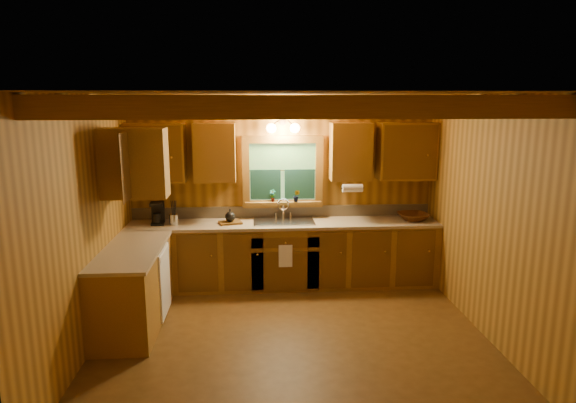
% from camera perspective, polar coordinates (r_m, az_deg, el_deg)
% --- Properties ---
extents(room, '(4.20, 4.20, 4.20)m').
position_cam_1_polar(room, '(5.17, 0.62, -2.34)').
color(room, '#583915').
rests_on(room, ground).
extents(ceiling_beams, '(4.20, 2.54, 0.18)m').
position_cam_1_polar(ceiling_beams, '(5.02, 0.65, 10.96)').
color(ceiling_beams, brown).
rests_on(ceiling_beams, room).
extents(base_cabinets, '(4.20, 2.22, 0.86)m').
position_cam_1_polar(base_cabinets, '(6.64, -4.58, -7.01)').
color(base_cabinets, brown).
rests_on(base_cabinets, ground).
extents(countertop, '(4.20, 2.24, 0.04)m').
position_cam_1_polar(countertop, '(6.51, -4.53, -3.24)').
color(countertop, tan).
rests_on(countertop, base_cabinets).
extents(backsplash, '(4.20, 0.02, 0.16)m').
position_cam_1_polar(backsplash, '(7.08, -0.61, -1.15)').
color(backsplash, tan).
rests_on(backsplash, room).
extents(dishwasher_panel, '(0.02, 0.60, 0.80)m').
position_cam_1_polar(dishwasher_panel, '(6.16, -13.86, -8.84)').
color(dishwasher_panel, white).
rests_on(dishwasher_panel, base_cabinets).
extents(upper_cabinets, '(4.19, 1.77, 0.78)m').
position_cam_1_polar(upper_cabinets, '(6.47, -5.41, 5.31)').
color(upper_cabinets, brown).
rests_on(upper_cabinets, room).
extents(window, '(1.12, 0.08, 1.00)m').
position_cam_1_polar(window, '(6.96, -0.61, 3.23)').
color(window, brown).
rests_on(window, room).
extents(window_sill, '(1.06, 0.14, 0.04)m').
position_cam_1_polar(window_sill, '(6.98, -0.58, -0.15)').
color(window_sill, brown).
rests_on(window_sill, room).
extents(wall_sconce, '(0.45, 0.21, 0.17)m').
position_cam_1_polar(wall_sconce, '(6.77, -0.56, 8.40)').
color(wall_sconce, black).
rests_on(wall_sconce, room).
extents(paper_towel_roll, '(0.27, 0.11, 0.11)m').
position_cam_1_polar(paper_towel_roll, '(6.77, 7.36, 1.53)').
color(paper_towel_roll, white).
rests_on(paper_towel_roll, upper_cabinets).
extents(dish_towel, '(0.18, 0.01, 0.30)m').
position_cam_1_polar(dish_towel, '(6.60, -0.28, -6.25)').
color(dish_towel, white).
rests_on(dish_towel, base_cabinets).
extents(sink, '(0.82, 0.48, 0.43)m').
position_cam_1_polar(sink, '(6.83, -0.47, -2.69)').
color(sink, silver).
rests_on(sink, countertop).
extents(coffee_maker, '(0.17, 0.22, 0.30)m').
position_cam_1_polar(coffee_maker, '(6.90, -14.65, -1.29)').
color(coffee_maker, black).
rests_on(coffee_maker, countertop).
extents(utensil_crock, '(0.12, 0.12, 0.33)m').
position_cam_1_polar(utensil_crock, '(6.81, -12.91, -1.95)').
color(utensil_crock, silver).
rests_on(utensil_crock, countertop).
extents(cutting_board, '(0.34, 0.28, 0.03)m').
position_cam_1_polar(cutting_board, '(6.77, -6.60, -2.40)').
color(cutting_board, brown).
rests_on(cutting_board, countertop).
extents(teakettle, '(0.14, 0.14, 0.17)m').
position_cam_1_polar(teakettle, '(6.75, -6.62, -1.72)').
color(teakettle, black).
rests_on(teakettle, cutting_board).
extents(wicker_basket, '(0.45, 0.45, 0.10)m').
position_cam_1_polar(wicker_basket, '(7.11, 14.08, -1.69)').
color(wicker_basket, '#48230C').
rests_on(wicker_basket, countertop).
extents(potted_plant_left, '(0.11, 0.09, 0.17)m').
position_cam_1_polar(potted_plant_left, '(6.95, -1.77, 0.69)').
color(potted_plant_left, brown).
rests_on(potted_plant_left, window_sill).
extents(potted_plant_right, '(0.11, 0.11, 0.17)m').
position_cam_1_polar(potted_plant_right, '(6.94, 0.98, 0.65)').
color(potted_plant_right, brown).
rests_on(potted_plant_right, window_sill).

